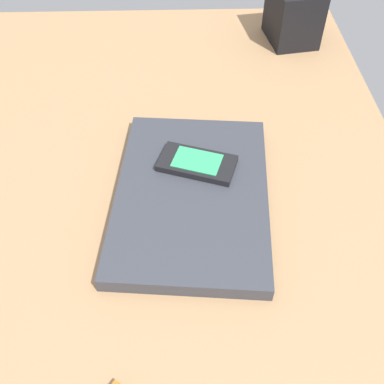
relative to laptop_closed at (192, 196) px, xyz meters
The scene contains 4 objects.
desk_surface 6.17cm from the laptop_closed, 92.33° to the right, with size 120.00×80.00×3.00cm, color #9E7751.
laptop_closed is the anchor object (origin of this frame).
cell_phone_on_laptop 5.42cm from the laptop_closed, 169.58° to the left, with size 9.25×12.67×1.19cm.
desk_organizer 51.30cm from the laptop_closed, 153.83° to the left, with size 11.34×9.23×11.24cm, color black.
Camera 1 is at (43.91, 4.23, 53.39)cm, focal length 42.23 mm.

